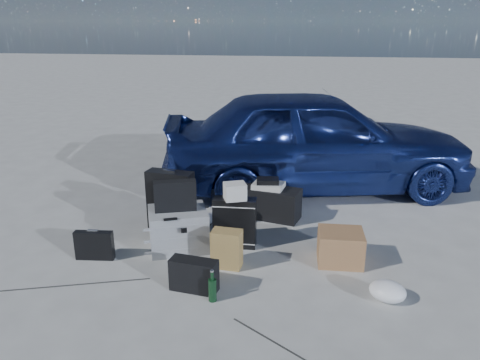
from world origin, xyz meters
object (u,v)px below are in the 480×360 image
Objects in this scene: suitcase_left at (171,200)px; suitcase_right at (235,223)px; briefcase at (94,245)px; pelican_case at (178,229)px; green_bottle at (212,286)px; cardboard_box at (340,247)px; duffel_bag at (269,203)px; car at (315,140)px.

suitcase_left is 0.89m from suitcase_right.
briefcase is 0.71× the size of suitcase_right.
pelican_case is 2.10× the size of green_bottle.
suitcase_left is 1.58× the size of cardboard_box.
suitcase_left reaches higher than green_bottle.
briefcase is 1.37× the size of green_bottle.
pelican_case is at bearing 120.96° from green_bottle.
duffel_bag is at bearing 26.30° from pelican_case.
suitcase_left is at bearing 155.40° from suitcase_right.
car is 9.65× the size of cardboard_box.
car is 14.97× the size of green_bottle.
suitcase_right is at bearing -94.08° from duffel_bag.
car is 3.43m from briefcase.
suitcase_left is (-1.66, -1.69, -0.38)m from car.
suitcase_right is at bearing 88.75° from green_bottle.
car is at bearing 79.88° from duffel_bag.
car is at bearing 65.79° from suitcase_right.
green_bottle is at bearing -80.59° from pelican_case.
car is at bearing 34.78° from pelican_case.
cardboard_box is at bearing 37.74° from green_bottle.
suitcase_left is at bearing 122.79° from car.
cardboard_box reaches higher than green_bottle.
briefcase is 1.48m from green_bottle.
briefcase is at bearing -172.91° from cardboard_box.
pelican_case reaches higher than duffel_bag.
green_bottle is at bearing 151.75° from car.
suitcase_left is 1.28× the size of suitcase_right.
suitcase_left is 0.92× the size of duffel_bag.
pelican_case is at bearing 133.63° from car.
briefcase is 1.05m from suitcase_left.
pelican_case reaches higher than green_bottle.
briefcase reaches higher than green_bottle.
pelican_case is 0.79× the size of duffel_bag.
green_bottle is (-0.87, -3.12, -0.59)m from car.
suitcase_left reaches higher than cardboard_box.
car is 2.40m from suitcase_left.
cardboard_box is at bearing -11.68° from suitcase_right.
duffel_bag is 2.67× the size of green_bottle.
duffel_bag is (1.68, 1.36, 0.04)m from briefcase.
car reaches higher than green_bottle.
cardboard_box is at bearing -23.84° from pelican_case.
suitcase_right reaches higher than green_bottle.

